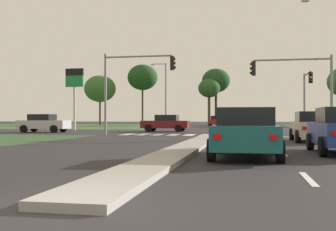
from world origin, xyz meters
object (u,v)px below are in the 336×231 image
car_silver_third (43,123)px  treeline_second (143,78)px  car_maroon_seventh (166,123)px  car_beige_eighth (312,126)px  street_lamp_second (336,58)px  traffic_signal_far_right (307,90)px  treeline_near (100,89)px  traffic_signal_near_right (299,80)px  street_lamp_third (164,91)px  fuel_price_totem (75,85)px  car_red_near (216,121)px  car_teal_second (246,132)px  pedestrian_at_median (224,118)px  treeline_third (216,81)px  treeline_fourth (209,89)px  traffic_signal_near_left (131,78)px

car_silver_third → treeline_second: (-0.72, 36.67, 7.33)m
car_maroon_seventh → car_beige_eighth: car_beige_eighth is taller
car_maroon_seventh → street_lamp_second: size_ratio=0.46×
street_lamp_second → car_silver_third: bearing=170.6°
traffic_signal_far_right → treeline_near: bearing=137.5°
traffic_signal_near_right → car_maroon_seventh: bearing=142.1°
street_lamp_third → treeline_second: size_ratio=0.81×
street_lamp_second → fuel_price_totem: size_ratio=1.51×
car_red_near → treeline_second: size_ratio=0.44×
car_red_near → car_teal_second: size_ratio=0.97×
pedestrian_at_median → fuel_price_totem: (-14.11, -8.91, 3.19)m
treeline_second → treeline_third: size_ratio=1.07×
traffic_signal_near_right → treeline_second: 46.25m
car_beige_eighth → treeline_third: bearing=99.9°
pedestrian_at_median → fuel_price_totem: fuel_price_totem is taller
fuel_price_totem → street_lamp_third: bearing=68.0°
car_teal_second → treeline_fourth: size_ratio=0.60×
car_teal_second → treeline_near: 59.58m
car_beige_eighth → pedestrian_at_median: (-5.86, 24.97, 0.46)m
car_maroon_seventh → traffic_signal_near_left: bearing=173.7°
street_lamp_third → car_silver_third: bearing=-106.6°
car_beige_eighth → street_lamp_second: 8.04m
car_beige_eighth → pedestrian_at_median: 25.65m
traffic_signal_far_right → treeline_third: bearing=108.4°
car_teal_second → treeline_third: 59.44m
pedestrian_at_median → car_silver_third: bearing=-32.4°
car_beige_eighth → traffic_signal_far_right: 17.67m
car_beige_eighth → traffic_signal_near_left: size_ratio=0.80×
car_teal_second → traffic_signal_far_right: (5.35, 26.82, 2.97)m
treeline_near → treeline_third: treeline_third is taller
car_maroon_seventh → treeline_second: size_ratio=0.41×
treeline_second → treeline_fourth: 11.49m
car_maroon_seventh → street_lamp_second: street_lamp_second is taller
fuel_price_totem → treeline_near: 29.60m
car_silver_third → car_beige_eighth: bearing=63.5°
traffic_signal_near_right → treeline_fourth: bearing=103.1°
treeline_fourth → treeline_near: bearing=-171.8°
pedestrian_at_median → treeline_third: bearing=-162.1°
street_lamp_third → treeline_third: size_ratio=0.87×
car_maroon_seventh → treeline_third: treeline_third is taller
traffic_signal_near_left → fuel_price_totem: bearing=129.9°
treeline_near → treeline_second: 7.43m
car_red_near → street_lamp_third: (-6.03, -9.98, 3.90)m
traffic_signal_near_left → treeline_second: treeline_second is taller
treeline_fourth → car_red_near: bearing=-75.0°
car_silver_third → street_lamp_third: bearing=163.4°
fuel_price_totem → car_beige_eighth: bearing=-38.8°
car_red_near → traffic_signal_far_right: traffic_signal_far_right is taller
car_red_near → street_lamp_third: bearing=58.9°
car_teal_second → treeline_second: 59.38m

